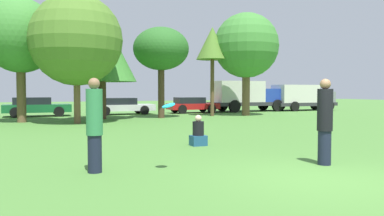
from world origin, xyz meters
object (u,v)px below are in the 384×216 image
(tree_6, at_px, (246,46))
(parked_car_red, at_px, (192,105))
(delivery_truck_grey, at_px, (302,97))
(tree_2, at_px, (76,40))
(delivery_truck_blue, at_px, (246,95))
(parked_car_green, at_px, (36,106))
(parked_car_white, at_px, (121,106))
(frisbee, at_px, (169,106))
(tree_5, at_px, (212,44))
(person_catcher, at_px, (325,121))
(bystander_sitting, at_px, (198,133))
(tree_3, at_px, (102,47))
(person_thrower, at_px, (94,124))
(tree_1, at_px, (20,36))
(tree_4, at_px, (161,49))

(tree_6, xyz_separation_m, parked_car_red, (-2.24, 4.41, -4.20))
(delivery_truck_grey, bearing_deg, parked_car_red, 179.03)
(tree_2, xyz_separation_m, delivery_truck_blue, (14.44, 7.06, -2.98))
(parked_car_green, distance_m, parked_car_red, 11.35)
(tree_6, xyz_separation_m, parked_car_white, (-7.80, 4.60, -4.21))
(tree_2, distance_m, parked_car_white, 8.77)
(parked_car_red, bearing_deg, frisbee, -114.01)
(tree_6, bearing_deg, tree_5, 170.16)
(person_catcher, distance_m, bystander_sitting, 4.28)
(tree_3, bearing_deg, delivery_truck_grey, 11.36)
(tree_3, bearing_deg, frisbee, -94.98)
(person_catcher, height_order, parked_car_green, person_catcher)
(parked_car_white, xyz_separation_m, parked_car_red, (5.55, -0.19, 0.01))
(tree_5, xyz_separation_m, delivery_truck_grey, (10.63, 3.79, -3.68))
(person_thrower, height_order, tree_5, tree_5)
(delivery_truck_grey, bearing_deg, tree_6, -152.75)
(tree_3, xyz_separation_m, parked_car_green, (-3.74, 4.11, -3.69))
(parked_car_red, relative_size, delivery_truck_blue, 0.60)
(parked_car_white, bearing_deg, tree_1, -142.57)
(tree_6, bearing_deg, delivery_truck_grey, 27.10)
(tree_3, distance_m, parked_car_red, 9.29)
(person_catcher, xyz_separation_m, parked_car_green, (-5.89, 21.03, -0.32))
(person_catcher, xyz_separation_m, delivery_truck_blue, (10.48, 21.06, 0.38))
(person_thrower, bearing_deg, tree_2, 98.75)
(person_thrower, distance_m, tree_4, 16.77)
(tree_4, bearing_deg, tree_2, -156.88)
(person_thrower, xyz_separation_m, parked_car_red, (10.45, 19.55, -0.35))
(frisbee, bearing_deg, person_catcher, -10.18)
(frisbee, relative_size, delivery_truck_blue, 0.04)
(tree_3, relative_size, parked_car_white, 1.43)
(tree_3, relative_size, tree_6, 0.91)
(frisbee, bearing_deg, tree_6, 54.34)
(tree_4, height_order, delivery_truck_blue, tree_4)
(parked_car_white, bearing_deg, bystander_sitting, -94.27)
(tree_5, xyz_separation_m, parked_car_green, (-11.17, 4.27, -4.22))
(person_thrower, relative_size, person_catcher, 1.00)
(tree_3, relative_size, parked_car_green, 1.51)
(frisbee, distance_m, parked_car_green, 20.53)
(bystander_sitting, relative_size, tree_2, 0.14)
(person_thrower, bearing_deg, parked_car_green, 105.99)
(tree_4, xyz_separation_m, parked_car_red, (4.00, 4.44, -3.69))
(frisbee, bearing_deg, parked_car_green, 96.51)
(frisbee, relative_size, tree_3, 0.04)
(tree_5, bearing_deg, delivery_truck_blue, 39.57)
(person_catcher, relative_size, frisbee, 7.00)
(tree_4, relative_size, tree_5, 0.95)
(tree_1, xyz_separation_m, tree_4, (8.12, 0.37, -0.33))
(bystander_sitting, distance_m, delivery_truck_grey, 23.98)
(person_thrower, height_order, tree_1, tree_1)
(tree_1, xyz_separation_m, parked_car_green, (0.78, 5.09, -3.99))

